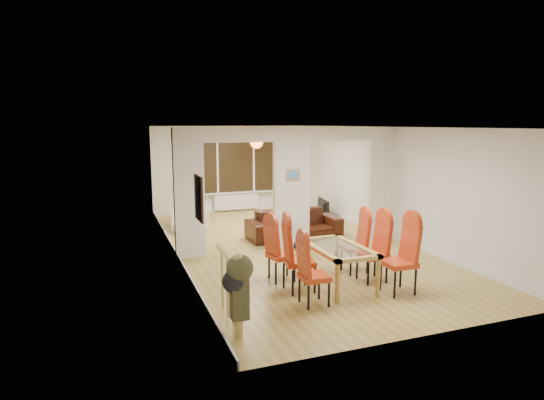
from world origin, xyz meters
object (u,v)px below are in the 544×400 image
dining_table (337,266)px  television (320,208)px  dining_chair_lb (299,256)px  dining_chair_ra (399,258)px  coffee_table (275,218)px  armchair (190,220)px  dining_chair_la (314,272)px  sofa (294,224)px  dining_chair_lc (282,251)px  dining_chair_rb (372,250)px  bottle (276,209)px  bowl (279,212)px  dining_chair_rc (355,244)px  person (192,190)px

dining_table → television: size_ratio=1.56×
dining_chair_lb → television: bearing=70.3°
dining_chair_lb → dining_chair_ra: 1.58m
coffee_table → armchair: bearing=-169.9°
dining_chair_la → sofa: bearing=73.6°
dining_chair_ra → dining_chair_lc: bearing=143.5°
dining_chair_rb → sofa: (-0.08, 3.24, -0.23)m
dining_chair_lc → armchair: dining_chair_lc is taller
dining_chair_ra → dining_table: bearing=141.7°
dining_chair_lc → bottle: 4.74m
sofa → dining_table: bearing=-101.5°
bottle → bowl: bearing=40.0°
bottle → dining_table: bearing=-99.2°
dining_chair_ra → dining_chair_rc: dining_chair_ra is taller
bottle → bowl: (0.12, 0.10, -0.10)m
coffee_table → dining_chair_ra: bearing=-90.0°
armchair → coffee_table: (2.40, 0.43, -0.20)m
dining_table → bottle: size_ratio=5.49×
armchair → bottle: (2.46, 0.43, 0.04)m
sofa → television: bearing=48.3°
person → dining_chair_rc: bearing=35.1°
dining_chair_rb → television: (1.54, 5.13, -0.28)m
television → bottle: television is taller
dining_chair_rc → dining_chair_lb: bearing=-152.0°
dining_chair_rb → television: dining_chair_rb is taller
person → bowl: size_ratio=8.62×
dining_chair_la → dining_chair_rb: 1.49m
dining_chair_rb → bowl: 5.15m
dining_chair_rb → television: bearing=70.3°
dining_chair_ra → armchair: 5.75m
dining_table → armchair: size_ratio=2.08×
dining_table → dining_chair_lc: bearing=144.0°
dining_chair_la → dining_chair_ra: (1.47, -0.02, 0.07)m
dining_chair_rb → armchair: bearing=113.6°
armchair → bottle: 2.49m
dining_chair_lc → coffee_table: (1.53, 4.46, -0.41)m
dining_chair_lc → dining_table: bearing=-48.2°
dining_chair_lb → sofa: bearing=78.2°
armchair → bowl: armchair is taller
dining_chair_lc → dining_chair_rb: size_ratio=0.96×
person → dining_chair_lb: bearing=19.8°
dining_table → coffee_table: bearing=81.4°
dining_chair_lb → person: (-0.75, 5.34, 0.38)m
bottle → dining_chair_lb: bearing=-106.7°
dining_chair_ra → armchair: dining_chair_ra is taller
dining_chair_lc → dining_chair_rb: dining_chair_rb is taller
person → armchair: bearing=-3.4°
dining_chair_lb → dining_chair_rb: 1.35m
dining_chair_la → bowl: size_ratio=4.62×
dining_chair_la → television: dining_chair_la is taller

